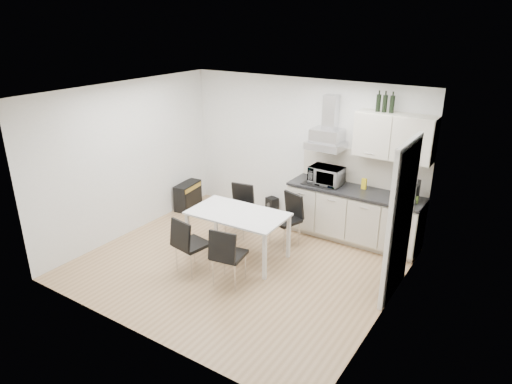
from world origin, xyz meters
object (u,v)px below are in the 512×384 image
dining_table (238,217)px  guitar_amp (188,196)px  chair_far_left (238,211)px  chair_far_right (285,221)px  floor_speaker (272,206)px  chair_near_right (229,255)px  kitchenette (358,195)px  chair_near_left (192,245)px

dining_table → guitar_amp: size_ratio=2.34×
chair_far_left → guitar_amp: size_ratio=1.36×
chair_far_right → guitar_amp: bearing=9.5°
chair_far_left → floor_speaker: bearing=-101.7°
guitar_amp → floor_speaker: guitar_amp is taller
chair_near_right → kitchenette: bearing=56.7°
chair_far_right → chair_near_right: same height
floor_speaker → chair_far_left: bearing=-72.9°
chair_near_right → guitar_amp: bearing=133.2°
dining_table → guitar_amp: 2.26m
kitchenette → chair_far_left: bearing=-153.1°
chair_far_left → chair_near_right: bearing=110.4°
chair_near_right → floor_speaker: 2.53m
dining_table → floor_speaker: bearing=101.3°
dining_table → chair_near_left: chair_near_left is taller
kitchenette → chair_far_right: 1.28m
dining_table → chair_far_right: (0.42, 0.73, -0.24)m
chair_near_left → chair_near_right: size_ratio=1.00×
chair_far_right → floor_speaker: (-0.83, 0.98, -0.27)m
chair_far_right → chair_near_right: bearing=104.0°
chair_far_right → dining_table: bearing=77.1°
dining_table → chair_far_right: chair_far_right is taller
dining_table → chair_near_right: bearing=-66.3°
chair_far_right → chair_near_left: size_ratio=1.00×
dining_table → chair_near_right: size_ratio=1.73×
chair_far_left → chair_far_right: (0.87, 0.09, 0.00)m
kitchenette → floor_speaker: size_ratio=7.57×
chair_far_right → chair_far_left: bearing=23.4°
chair_near_right → floor_speaker: (-0.75, 2.40, -0.27)m
chair_far_left → chair_near_right: (0.78, -1.33, 0.00)m
dining_table → chair_near_left: size_ratio=1.73×
dining_table → floor_speaker: 1.82m
chair_near_right → chair_far_right: bearing=77.3°
kitchenette → chair_far_right: bearing=-138.3°
floor_speaker → chair_near_right: bearing=-53.8°
kitchenette → floor_speaker: 1.87m
chair_far_left → chair_near_left: (0.14, -1.38, 0.00)m
chair_far_right → floor_speaker: chair_far_right is taller
dining_table → guitar_amp: (-1.95, 1.06, -0.42)m
kitchenette → floor_speaker: kitchenette is taller
kitchenette → chair_far_left: (-1.78, -0.90, -0.39)m
chair_near_left → chair_near_right: 0.64m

